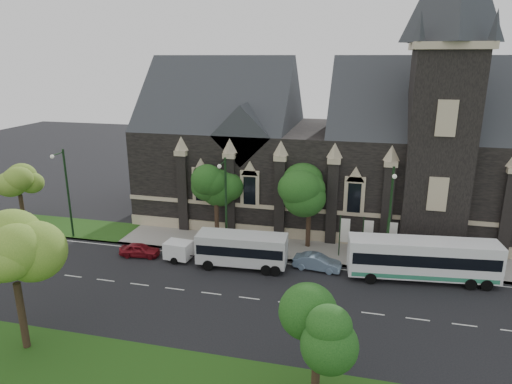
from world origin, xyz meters
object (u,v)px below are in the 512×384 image
(tree_walk_far, at_px, (21,181))
(tour_coach, at_px, (423,259))
(box_trailer, at_px, (178,250))
(tree_park_near, at_px, (18,251))
(banner_flag_right, at_px, (390,237))
(tree_walk_right, at_px, (312,188))
(sedan, at_px, (317,262))
(street_lamp_near, at_px, (390,214))
(tree_walk_left, at_px, (218,183))
(banner_flag_left, at_px, (343,233))
(shuttle_bus, at_px, (242,248))
(street_lamp_mid, at_px, (225,201))
(car_far_red, at_px, (140,250))
(tree_park_east, at_px, (322,323))
(street_lamp_far, at_px, (66,189))
(banner_flag_center, at_px, (366,235))

(tree_walk_far, distance_m, tour_coach, 40.86)
(tour_coach, distance_m, box_trailer, 20.52)
(tree_park_near, relative_size, banner_flag_right, 2.14)
(tree_walk_far, height_order, tour_coach, tree_walk_far)
(tree_walk_right, height_order, sedan, tree_walk_right)
(tree_walk_far, bearing_deg, street_lamp_near, -4.66)
(tree_walk_right, relative_size, tour_coach, 0.66)
(tree_walk_right, relative_size, box_trailer, 2.35)
(tree_walk_left, xyz_separation_m, sedan, (10.18, -4.68, -5.07))
(tree_walk_right, distance_m, banner_flag_left, 4.92)
(banner_flag_right, bearing_deg, banner_flag_left, 180.00)
(tree_walk_far, distance_m, banner_flag_right, 38.19)
(street_lamp_near, relative_size, shuttle_bus, 1.16)
(tree_walk_left, bearing_deg, shuttle_bus, -55.65)
(street_lamp_mid, height_order, car_far_red, street_lamp_mid)
(tree_park_east, relative_size, sedan, 1.56)
(street_lamp_mid, relative_size, box_trailer, 2.71)
(tree_walk_right, height_order, tree_walk_far, tree_walk_right)
(tree_park_east, relative_size, tour_coach, 0.53)
(street_lamp_far, bearing_deg, street_lamp_mid, 0.00)
(banner_flag_right, bearing_deg, tree_walk_right, 166.40)
(street_lamp_near, xyz_separation_m, street_lamp_mid, (-14.00, 0.00, 0.00))
(car_far_red, bearing_deg, street_lamp_near, -90.87)
(tree_walk_left, distance_m, sedan, 12.30)
(tree_park_east, distance_m, street_lamp_mid, 19.32)
(tree_park_near, relative_size, street_lamp_mid, 0.95)
(tree_park_near, relative_size, tour_coach, 0.72)
(tour_coach, xyz_separation_m, box_trailer, (-20.46, -1.24, -0.87))
(sedan, bearing_deg, tree_park_east, -166.95)
(tree_park_near, distance_m, banner_flag_left, 25.65)
(street_lamp_mid, xyz_separation_m, car_far_red, (-7.47, -2.19, -4.50))
(street_lamp_far, xyz_separation_m, banner_flag_center, (28.29, 1.91, -2.73))
(tree_walk_far, xyz_separation_m, street_lamp_far, (7.82, -3.08, 0.49))
(street_lamp_near, distance_m, tour_coach, 4.36)
(tree_park_east, bearing_deg, tree_walk_far, 150.16)
(sedan, bearing_deg, street_lamp_near, -72.82)
(tree_walk_far, height_order, car_far_red, tree_walk_far)
(street_lamp_mid, bearing_deg, banner_flag_center, 8.82)
(tree_park_east, bearing_deg, shuttle_bus, 119.43)
(street_lamp_far, xyz_separation_m, shuttle_bus, (18.08, -2.06, -3.41))
(street_lamp_far, height_order, banner_flag_right, street_lamp_far)
(street_lamp_near, relative_size, banner_flag_left, 2.25)
(tree_walk_far, bearing_deg, tree_walk_left, 1.37)
(tree_walk_far, xyz_separation_m, sedan, (32.21, -4.15, -3.96))
(tree_walk_right, height_order, street_lamp_mid, street_lamp_mid)
(street_lamp_mid, relative_size, sedan, 2.23)
(box_trailer, distance_m, sedan, 12.16)
(tree_park_near, xyz_separation_m, tree_walk_far, (-16.05, 18.95, -1.80))
(tree_park_near, distance_m, tree_walk_left, 20.38)
(box_trailer, relative_size, car_far_red, 0.92)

